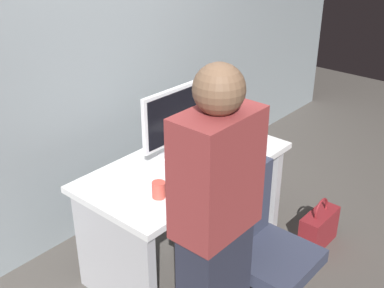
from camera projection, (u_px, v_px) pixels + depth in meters
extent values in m
plane|color=#4C4742|center=(187.00, 254.00, 3.42)|extent=(9.00, 9.00, 0.00)
cube|color=gray|center=(93.00, 20.00, 3.23)|extent=(6.40, 0.10, 3.00)
cube|color=white|center=(186.00, 166.00, 3.11)|extent=(1.38, 0.72, 0.04)
cube|color=#B2B2B7|center=(114.00, 260.00, 2.84)|extent=(0.06, 0.64, 0.68)
cube|color=#B2B2B7|center=(242.00, 177.00, 3.70)|extent=(0.06, 0.64, 0.68)
cube|color=#33384C|center=(273.00, 259.00, 2.67)|extent=(0.44, 0.44, 0.08)
cube|color=#33384C|center=(246.00, 206.00, 2.67)|extent=(0.40, 0.06, 0.44)
cube|color=maroon|center=(217.00, 174.00, 2.14)|extent=(0.40, 0.24, 0.58)
sphere|color=brown|center=(219.00, 89.00, 1.97)|extent=(0.22, 0.22, 0.22)
cube|color=silver|center=(176.00, 153.00, 3.21)|extent=(0.20, 0.14, 0.02)
cube|color=silver|center=(176.00, 146.00, 3.19)|extent=(0.04, 0.03, 0.08)
cube|color=silver|center=(175.00, 115.00, 3.09)|extent=(0.54, 0.04, 0.36)
cube|color=black|center=(177.00, 116.00, 3.08)|extent=(0.50, 0.02, 0.32)
cube|color=white|center=(188.00, 174.00, 2.96)|extent=(0.43, 0.14, 0.02)
ellipsoid|color=black|center=(213.00, 155.00, 3.16)|extent=(0.06, 0.10, 0.03)
cylinder|color=#D84C3F|center=(159.00, 190.00, 2.73)|extent=(0.08, 0.08, 0.09)
cube|color=white|center=(229.00, 133.00, 3.48)|extent=(0.17, 0.14, 0.03)
cube|color=gold|center=(228.00, 129.00, 3.45)|extent=(0.18, 0.14, 0.04)
cube|color=beige|center=(227.00, 125.00, 3.44)|extent=(0.16, 0.14, 0.02)
cube|color=red|center=(228.00, 121.00, 3.44)|extent=(0.20, 0.19, 0.03)
cube|color=black|center=(253.00, 143.00, 3.35)|extent=(0.09, 0.15, 0.01)
cube|color=maroon|center=(318.00, 229.00, 3.47)|extent=(0.34, 0.14, 0.26)
torus|color=maroon|center=(321.00, 210.00, 3.40)|extent=(0.18, 0.02, 0.18)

